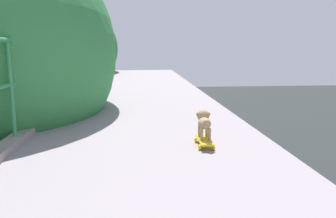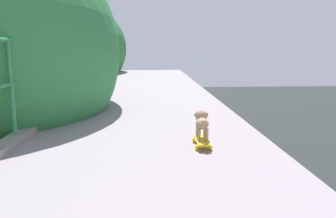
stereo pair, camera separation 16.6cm
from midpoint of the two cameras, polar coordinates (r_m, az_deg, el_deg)
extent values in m
cylinder|color=#328B53|center=(4.55, -23.69, 3.13)|extent=(0.04, 0.04, 1.16)
cylinder|color=#328B53|center=(5.10, -21.44, 3.99)|extent=(0.04, 0.04, 1.16)
cylinder|color=#328B53|center=(5.65, -19.63, 4.68)|extent=(0.04, 0.04, 1.16)
cylinder|color=#328B53|center=(6.20, -18.14, 5.24)|extent=(0.04, 0.04, 1.16)
cylinder|color=#328B53|center=(6.76, -16.89, 5.71)|extent=(0.04, 0.04, 1.16)
cylinder|color=#328B53|center=(7.32, -15.83, 6.11)|extent=(0.04, 0.04, 1.16)
cylinder|color=#328B53|center=(7.89, -14.92, 6.44)|extent=(0.04, 0.04, 1.16)
cylinder|color=#328B53|center=(8.46, -14.13, 6.73)|extent=(0.04, 0.04, 1.16)
cylinder|color=#328B53|center=(9.02, -13.44, 6.99)|extent=(0.04, 0.04, 1.16)
cylinder|color=#328B53|center=(9.59, -12.83, 7.21)|extent=(0.04, 0.04, 1.16)
cylinder|color=#328B53|center=(10.17, -12.29, 7.40)|extent=(0.04, 0.04, 1.16)
cylinder|color=#328B53|center=(10.74, -11.81, 7.58)|extent=(0.04, 0.04, 1.16)
cylinder|color=#328B53|center=(11.31, -11.37, 7.73)|extent=(0.04, 0.04, 1.16)
cylinder|color=#328B53|center=(11.88, -10.98, 7.88)|extent=(0.04, 0.04, 1.16)
cylinder|color=#328B53|center=(12.46, -10.62, 8.00)|extent=(0.04, 0.04, 1.16)
cylinder|color=#328B53|center=(13.03, -10.30, 8.12)|extent=(0.04, 0.04, 1.16)
cylinder|color=#328B53|center=(13.61, -10.00, 8.23)|extent=(0.04, 0.04, 1.16)
cylinder|color=#328B53|center=(14.18, -9.72, 8.32)|extent=(0.04, 0.04, 1.16)
cylinder|color=#328B53|center=(14.76, -9.47, 8.41)|extent=(0.04, 0.04, 1.16)
cylinder|color=#328B53|center=(15.33, -9.24, 8.50)|extent=(0.04, 0.04, 1.16)
cylinder|color=#328B53|center=(15.91, -9.02, 8.57)|extent=(0.04, 0.04, 1.16)
cube|color=beige|center=(30.61, -21.53, -0.85)|extent=(2.59, 10.14, 3.26)
cube|color=black|center=(30.51, -21.61, 0.20)|extent=(2.61, 9.33, 0.70)
cylinder|color=black|center=(33.87, -17.52, -2.03)|extent=(0.28, 0.96, 0.96)
cylinder|color=black|center=(34.58, -21.51, -2.03)|extent=(0.28, 0.96, 0.96)
cylinder|color=black|center=(27.96, -20.68, -4.84)|extent=(0.28, 0.96, 0.96)
cylinder|color=black|center=(28.81, -25.42, -4.75)|extent=(0.28, 0.96, 0.96)
cylinder|color=#473126|center=(16.86, -15.03, -5.46)|extent=(0.48, 0.48, 6.06)
ellipsoid|color=#2E7337|center=(16.24, -15.78, 9.73)|extent=(5.07, 5.07, 4.31)
cube|color=gold|center=(4.12, 6.86, -5.18)|extent=(0.16, 0.49, 0.02)
cylinder|color=yellow|center=(4.30, 7.65, -5.16)|extent=(0.03, 0.07, 0.07)
cylinder|color=yellow|center=(4.28, 5.44, -5.20)|extent=(0.03, 0.07, 0.07)
cylinder|color=yellow|center=(4.00, 8.36, -6.39)|extent=(0.03, 0.07, 0.07)
cylinder|color=yellow|center=(3.97, 5.98, -6.44)|extent=(0.03, 0.07, 0.07)
cylinder|color=tan|center=(4.21, 7.30, -3.66)|extent=(0.04, 0.04, 0.15)
cylinder|color=tan|center=(4.20, 6.06, -3.68)|extent=(0.04, 0.04, 0.15)
cylinder|color=tan|center=(4.03, 7.70, -4.32)|extent=(0.04, 0.04, 0.15)
cylinder|color=tan|center=(4.02, 6.40, -4.34)|extent=(0.04, 0.04, 0.15)
ellipsoid|color=tan|center=(4.08, 6.90, -2.42)|extent=(0.16, 0.26, 0.14)
sphere|color=tan|center=(4.17, 6.71, -1.17)|extent=(0.15, 0.15, 0.15)
ellipsoid|color=#A37955|center=(4.24, 6.58, -1.14)|extent=(0.05, 0.07, 0.04)
sphere|color=tan|center=(4.18, 7.48, -0.92)|extent=(0.06, 0.06, 0.06)
sphere|color=tan|center=(4.16, 5.96, -0.93)|extent=(0.06, 0.06, 0.06)
sphere|color=tan|center=(3.95, 7.18, -2.25)|extent=(0.07, 0.07, 0.07)
camera|label=1|loc=(0.08, -89.02, 0.18)|focal=36.48mm
camera|label=2|loc=(0.08, 90.98, -0.18)|focal=36.48mm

